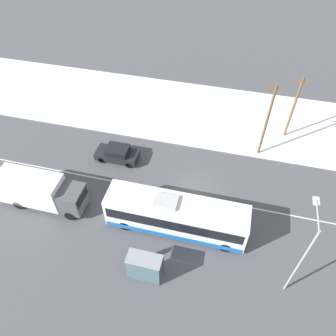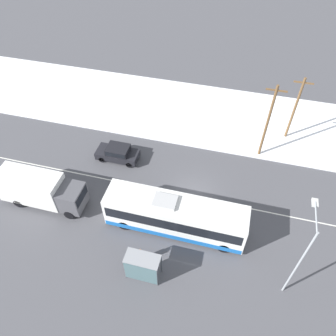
# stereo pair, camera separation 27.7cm
# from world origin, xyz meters

# --- Properties ---
(ground_plane) EXTENTS (120.00, 120.00, 0.00)m
(ground_plane) POSITION_xyz_m (0.00, 0.00, 0.00)
(ground_plane) COLOR #4C4C51
(snow_lot) EXTENTS (80.00, 11.33, 0.12)m
(snow_lot) POSITION_xyz_m (0.00, 12.01, 0.06)
(snow_lot) COLOR white
(snow_lot) RESTS_ON ground_plane
(lane_marking_center) EXTENTS (60.00, 0.12, 0.00)m
(lane_marking_center) POSITION_xyz_m (0.00, 0.00, 0.00)
(lane_marking_center) COLOR silver
(lane_marking_center) RESTS_ON ground_plane
(city_bus) EXTENTS (11.15, 2.57, 3.38)m
(city_bus) POSITION_xyz_m (-0.77, -3.49, 1.65)
(city_bus) COLOR white
(city_bus) RESTS_ON ground_plane
(box_truck) EXTENTS (7.37, 2.30, 3.14)m
(box_truck) POSITION_xyz_m (-12.42, -3.79, 1.73)
(box_truck) COLOR silver
(box_truck) RESTS_ON ground_plane
(sedan_car) EXTENTS (4.11, 1.80, 1.55)m
(sedan_car) POSITION_xyz_m (-8.06, 2.84, 0.84)
(sedan_car) COLOR black
(sedan_car) RESTS_ON ground_plane
(pedestrian_at_stop) EXTENTS (0.59, 0.26, 1.64)m
(pedestrian_at_stop) POSITION_xyz_m (-2.54, -7.03, 1.01)
(pedestrian_at_stop) COLOR #23232D
(pedestrian_at_stop) RESTS_ON ground_plane
(bus_shelter) EXTENTS (2.48, 1.20, 2.40)m
(bus_shelter) POSITION_xyz_m (-2.01, -8.27, 1.67)
(bus_shelter) COLOR gray
(bus_shelter) RESTS_ON ground_plane
(streetlamp) EXTENTS (0.36, 2.65, 7.63)m
(streetlamp) POSITION_xyz_m (7.95, -6.14, 4.81)
(streetlamp) COLOR #9EA3A8
(streetlamp) RESTS_ON ground_plane
(utility_pole_roadside) EXTENTS (1.80, 0.24, 8.01)m
(utility_pole_roadside) POSITION_xyz_m (5.32, 6.97, 4.19)
(utility_pole_roadside) COLOR brown
(utility_pole_roadside) RESTS_ON ground_plane
(utility_pole_snowlot) EXTENTS (1.80, 0.24, 7.07)m
(utility_pole_snowlot) POSITION_xyz_m (7.85, 10.38, 3.72)
(utility_pole_snowlot) COLOR brown
(utility_pole_snowlot) RESTS_ON ground_plane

